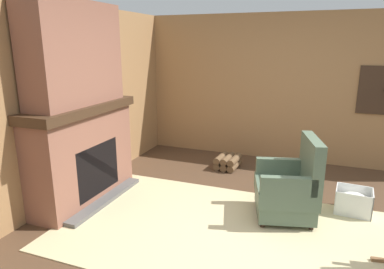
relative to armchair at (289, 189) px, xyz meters
name	(u,v)px	position (x,y,z in m)	size (l,w,h in m)	color
ground_plane	(264,232)	(-0.20, -0.43, -0.35)	(14.00, 14.00, 0.00)	#4C3523
wood_panel_wall_left	(62,104)	(-2.79, -0.43, 0.89)	(0.06, 5.73, 2.48)	#9E7247
wood_panel_wall_back	(295,89)	(-0.17, 2.16, 0.89)	(5.73, 0.09, 2.48)	#9E7247
fireplace_hearth	(84,153)	(-2.52, -0.43, 0.27)	(0.67, 1.68, 1.26)	brown
chimney_breast	(74,54)	(-2.53, -0.43, 1.51)	(0.40, 1.39, 1.21)	brown
area_rug	(238,234)	(-0.45, -0.58, -0.35)	(3.89, 2.17, 0.01)	#C6B789
armchair	(289,189)	(0.00, 0.00, 0.00)	(0.81, 0.84, 0.97)	#516651
firewood_stack	(228,162)	(-1.09, 1.35, -0.25)	(0.38, 0.47, 0.22)	brown
laundry_basket	(353,201)	(0.72, 0.38, -0.20)	(0.43, 0.37, 0.30)	white
oil_lamp_vase	(38,105)	(-2.58, -1.02, 0.99)	(0.10, 0.10, 0.24)	silver
storage_case	(89,96)	(-2.58, -0.17, 0.97)	(0.15, 0.24, 0.13)	gray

